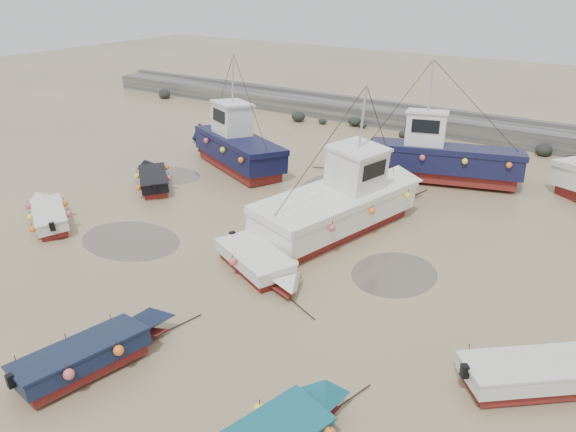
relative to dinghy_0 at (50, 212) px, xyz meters
The scene contains 16 objects.
ground 8.83m from the dinghy_0, 14.57° to the left, with size 120.00×120.00×0.00m, color tan.
seawall 25.68m from the dinghy_0, 70.49° to the left, with size 60.00×4.92×1.50m.
puddle_a 4.39m from the dinghy_0, ahead, with size 4.62×4.62×0.01m, color #5D5349.
puddle_b 15.28m from the dinghy_0, 16.08° to the left, with size 3.10×3.10×0.01m, color #5D5349.
puddle_c 7.65m from the dinghy_0, 90.48° to the left, with size 3.51×3.51×0.01m, color #5D5349.
puddle_d 14.59m from the dinghy_0, 49.80° to the left, with size 5.44×5.44×0.01m, color #5D5349.
dinghy_0 is the anchor object (origin of this frame).
dinghy_1 11.16m from the dinghy_0, 29.09° to the right, with size 2.63×5.90×1.43m.
dinghy_2 16.60m from the dinghy_0, 17.76° to the right, with size 2.44×5.19×1.43m.
dinghy_3 20.72m from the dinghy_0, ahead, with size 5.38×4.69×1.43m.
dinghy_4 5.87m from the dinghy_0, 85.68° to the left, with size 4.66×4.17×1.43m.
dinghy_5 10.62m from the dinghy_0, ahead, with size 5.53×3.23×1.43m.
cabin_boat_0 10.89m from the dinghy_0, 80.09° to the left, with size 9.47×5.39×6.22m.
cabin_boat_1 13.06m from the dinghy_0, 31.60° to the left, with size 4.72×11.06×6.22m.
cabin_boat_2 19.15m from the dinghy_0, 50.98° to the left, with size 11.16×5.42×6.22m.
person 10.88m from the dinghy_0, 66.76° to the left, with size 0.67×0.44×1.83m, color #1A223D.
Camera 1 is at (12.93, -15.42, 10.40)m, focal length 35.00 mm.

